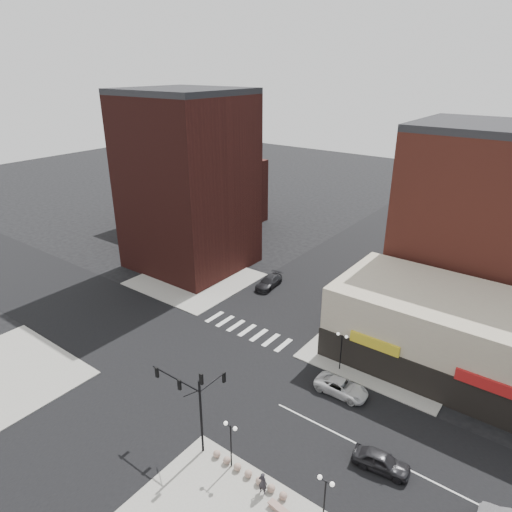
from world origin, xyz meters
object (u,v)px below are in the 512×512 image
Objects in this scene: street_lamp_se_b at (325,490)px; stone_bench at (279,509)px; white_suv at (341,387)px; dark_sedan_east at (381,461)px; dark_sedan_north at (269,282)px; street_lamp_se_a at (231,434)px; traffic_signal at (195,395)px; street_lamp_ne at (342,342)px; pedestrian at (263,483)px.

stone_bench is (-2.87, -1.00, -2.95)m from street_lamp_se_b.
dark_sedan_east is (6.46, -6.05, 0.04)m from white_suv.
street_lamp_se_b is at bearing -54.56° from dark_sedan_north.
dark_sedan_east is at bearing 79.49° from street_lamp_se_b.
white_suv is (2.80, 12.84, -2.58)m from street_lamp_se_a.
dark_sedan_east is 32.02m from dark_sedan_north.
traffic_signal is 1.51× the size of dark_sedan_north.
stone_bench is (4.13, -17.00, -2.95)m from street_lamp_ne.
stone_bench is (20.75, -27.95, -0.41)m from dark_sedan_north.
street_lamp_ne reaches higher than dark_sedan_north.
street_lamp_se_a is 1.00× the size of street_lamp_ne.
dark_sedan_east is (9.26, 6.80, -2.54)m from street_lamp_se_a.
street_lamp_se_a is 0.82× the size of white_suv.
street_lamp_ne is 12.63m from dark_sedan_east.
traffic_signal is 14.89m from white_suv.
street_lamp_se_b is 1.00× the size of street_lamp_ne.
dark_sedan_east is at bearing -134.60° from white_suv.
street_lamp_se_a and street_lamp_ne have the same top height.
white_suv is 2.72× the size of pedestrian.
dark_sedan_north is (-16.62, 10.95, -2.54)m from street_lamp_ne.
dark_sedan_east reaches higher than dark_sedan_north.
stone_bench is at bearing -76.35° from street_lamp_ne.
street_lamp_se_a is 0.81× the size of dark_sedan_north.
street_lamp_ne is 0.81× the size of dark_sedan_north.
pedestrian reaches higher than stone_bench.
stone_bench is at bearing 156.62° from pedestrian.
street_lamp_se_b is at bearing 178.88° from pedestrian.
pedestrian is at bearing -81.97° from street_lamp_ne.
street_lamp_se_b reaches higher than pedestrian.
street_lamp_se_a is 6.00m from stone_bench.
dark_sedan_north is (-23.62, 26.95, -2.54)m from street_lamp_se_b.
street_lamp_se_a is 4.03m from pedestrian.
street_lamp_se_b is at bearing -159.45° from white_suv.
dark_sedan_east is at bearing 26.96° from traffic_signal.
street_lamp_ne is (4.76, 15.83, -1.67)m from traffic_signal.
traffic_signal is 1.53× the size of white_suv.
street_lamp_se_a is at bearing -2.57° from traffic_signal.
dark_sedan_north is at bearing 120.10° from street_lamp_se_a.
street_lamp_se_a reaches higher than dark_sedan_east.
traffic_signal is at bearing 179.38° from stone_bench.
street_lamp_se_a is at bearing -93.58° from street_lamp_ne.
pedestrian is (18.94, -27.41, 0.31)m from dark_sedan_north.
traffic_signal reaches higher than street_lamp_se_b.
pedestrian is (3.32, -0.46, -2.24)m from street_lamp_se_a.
stone_bench is at bearing -59.20° from dark_sedan_north.
street_lamp_se_b is 14.09m from white_suv.
street_lamp_se_b is 2.33× the size of stone_bench.
stone_bench is at bearing -160.80° from street_lamp_se_b.
stone_bench is (1.81, -0.54, -0.72)m from pedestrian.
street_lamp_se_a is 2.22× the size of pedestrian.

